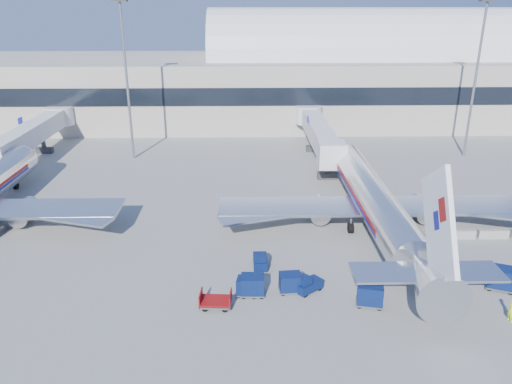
{
  "coord_description": "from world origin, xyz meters",
  "views": [
    {
      "loc": [
        -3.18,
        -42.15,
        21.99
      ],
      "look_at": [
        -2.15,
        6.0,
        3.57
      ],
      "focal_mm": 35.0,
      "sensor_mm": 36.0,
      "label": 1
    }
  ],
  "objects_px": {
    "cart_solo_far": "(501,278)",
    "cart_train_c": "(247,286)",
    "cart_solo_near": "(370,294)",
    "cart_train_b": "(253,285)",
    "jetbridge_near": "(317,130)",
    "tug_left": "(260,261)",
    "mast_west": "(125,57)",
    "jetbridge_mid": "(35,132)",
    "barrier_near": "(460,234)",
    "mast_east": "(479,56)",
    "ramp_worker": "(512,310)",
    "airliner_main": "(376,202)",
    "tug_lead": "(308,284)",
    "tug_right": "(410,256)",
    "barrier_mid": "(493,234)",
    "cart_train_a": "(290,282)",
    "cart_open_red": "(216,302)"
  },
  "relations": [
    {
      "from": "cart_solo_near",
      "to": "cart_open_red",
      "type": "xyz_separation_m",
      "value": [
        -11.85,
        -0.04,
        -0.5
      ]
    },
    {
      "from": "jetbridge_near",
      "to": "cart_open_red",
      "type": "xyz_separation_m",
      "value": [
        -13.14,
        -40.22,
        -3.47
      ]
    },
    {
      "from": "cart_train_b",
      "to": "cart_open_red",
      "type": "xyz_separation_m",
      "value": [
        -2.83,
        -1.66,
        -0.45
      ]
    },
    {
      "from": "cart_train_c",
      "to": "ramp_worker",
      "type": "height_order",
      "value": "ramp_worker"
    },
    {
      "from": "jetbridge_near",
      "to": "cart_train_a",
      "type": "bearing_deg",
      "value": -100.78
    },
    {
      "from": "barrier_mid",
      "to": "cart_train_a",
      "type": "height_order",
      "value": "cart_train_a"
    },
    {
      "from": "tug_right",
      "to": "ramp_worker",
      "type": "bearing_deg",
      "value": -17.56
    },
    {
      "from": "mast_west",
      "to": "cart_train_c",
      "type": "distance_m",
      "value": 43.66
    },
    {
      "from": "tug_lead",
      "to": "tug_right",
      "type": "xyz_separation_m",
      "value": [
        9.76,
        4.6,
        -0.06
      ]
    },
    {
      "from": "mast_west",
      "to": "cart_train_b",
      "type": "relative_size",
      "value": 11.49
    },
    {
      "from": "tug_right",
      "to": "cart_solo_near",
      "type": "distance_m",
      "value": 8.39
    },
    {
      "from": "jetbridge_near",
      "to": "airliner_main",
      "type": "bearing_deg",
      "value": -84.78
    },
    {
      "from": "airliner_main",
      "to": "cart_solo_near",
      "type": "relative_size",
      "value": 15.98
    },
    {
      "from": "jetbridge_near",
      "to": "cart_solo_near",
      "type": "distance_m",
      "value": 40.31
    },
    {
      "from": "mast_west",
      "to": "cart_train_a",
      "type": "height_order",
      "value": "mast_west"
    },
    {
      "from": "mast_west",
      "to": "tug_right",
      "type": "xyz_separation_m",
      "value": [
        31.49,
        -32.78,
        -14.16
      ]
    },
    {
      "from": "mast_east",
      "to": "cart_open_red",
      "type": "relative_size",
      "value": 9.02
    },
    {
      "from": "jetbridge_near",
      "to": "cart_train_c",
      "type": "bearing_deg",
      "value": -105.58
    },
    {
      "from": "barrier_mid",
      "to": "cart_solo_near",
      "type": "xyz_separation_m",
      "value": [
        -14.99,
        -11.37,
        0.51
      ]
    },
    {
      "from": "jetbridge_mid",
      "to": "cart_train_b",
      "type": "bearing_deg",
      "value": -50.59
    },
    {
      "from": "cart_solo_near",
      "to": "jetbridge_near",
      "type": "bearing_deg",
      "value": 100.34
    },
    {
      "from": "jetbridge_mid",
      "to": "tug_lead",
      "type": "bearing_deg",
      "value": -46.59
    },
    {
      "from": "cart_train_b",
      "to": "ramp_worker",
      "type": "height_order",
      "value": "ramp_worker"
    },
    {
      "from": "mast_east",
      "to": "cart_solo_far",
      "type": "distance_m",
      "value": 41.66
    },
    {
      "from": "cart_solo_near",
      "to": "cart_train_b",
      "type": "bearing_deg",
      "value": -177.99
    },
    {
      "from": "mast_east",
      "to": "barrier_near",
      "type": "xyz_separation_m",
      "value": [
        -12.0,
        -28.0,
        -14.34
      ]
    },
    {
      "from": "cart_train_a",
      "to": "cart_solo_far",
      "type": "distance_m",
      "value": 17.19
    },
    {
      "from": "mast_east",
      "to": "cart_train_c",
      "type": "xyz_separation_m",
      "value": [
        -33.16,
        -37.77,
        -14.0
      ]
    },
    {
      "from": "barrier_mid",
      "to": "cart_train_a",
      "type": "relative_size",
      "value": 1.56
    },
    {
      "from": "jetbridge_mid",
      "to": "barrier_near",
      "type": "height_order",
      "value": "jetbridge_mid"
    },
    {
      "from": "mast_east",
      "to": "barrier_near",
      "type": "height_order",
      "value": "mast_east"
    },
    {
      "from": "cart_solo_far",
      "to": "cart_train_c",
      "type": "bearing_deg",
      "value": -155.75
    },
    {
      "from": "barrier_near",
      "to": "ramp_worker",
      "type": "height_order",
      "value": "ramp_worker"
    },
    {
      "from": "ramp_worker",
      "to": "cart_train_b",
      "type": "bearing_deg",
      "value": 67.06
    },
    {
      "from": "cart_train_b",
      "to": "ramp_worker",
      "type": "xyz_separation_m",
      "value": [
        18.91,
        -3.87,
        0.01
      ]
    },
    {
      "from": "mast_west",
      "to": "cart_solo_near",
      "type": "bearing_deg",
      "value": -56.25
    },
    {
      "from": "cart_solo_near",
      "to": "cart_solo_far",
      "type": "height_order",
      "value": "cart_solo_far"
    },
    {
      "from": "barrier_mid",
      "to": "cart_open_red",
      "type": "xyz_separation_m",
      "value": [
        -26.84,
        -11.41,
        0.01
      ]
    },
    {
      "from": "cart_solo_near",
      "to": "tug_right",
      "type": "bearing_deg",
      "value": 64.01
    },
    {
      "from": "cart_solo_near",
      "to": "cart_train_a",
      "type": "bearing_deg",
      "value": 173.41
    },
    {
      "from": "cart_train_c",
      "to": "cart_solo_near",
      "type": "distance_m",
      "value": 9.6
    },
    {
      "from": "jetbridge_near",
      "to": "tug_left",
      "type": "distance_m",
      "value": 35.67
    },
    {
      "from": "jetbridge_mid",
      "to": "mast_east",
      "type": "relative_size",
      "value": 1.22
    },
    {
      "from": "mast_east",
      "to": "cart_train_b",
      "type": "relative_size",
      "value": 11.49
    },
    {
      "from": "airliner_main",
      "to": "tug_left",
      "type": "height_order",
      "value": "airliner_main"
    },
    {
      "from": "mast_west",
      "to": "ramp_worker",
      "type": "xyz_separation_m",
      "value": [
        36.2,
        -41.62,
        -13.88
      ]
    },
    {
      "from": "cart_train_b",
      "to": "mast_east",
      "type": "bearing_deg",
      "value": 50.61
    },
    {
      "from": "barrier_near",
      "to": "mast_east",
      "type": "bearing_deg",
      "value": 66.8
    },
    {
      "from": "jetbridge_near",
      "to": "cart_solo_far",
      "type": "bearing_deg",
      "value": -75.4
    },
    {
      "from": "airliner_main",
      "to": "cart_solo_near",
      "type": "distance_m",
      "value": 14.49
    }
  ]
}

